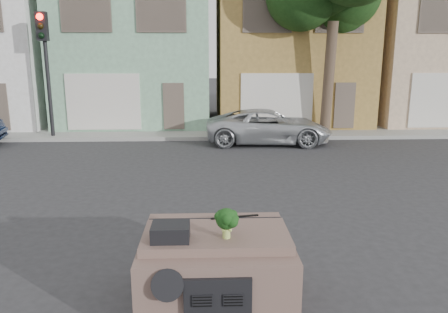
{
  "coord_description": "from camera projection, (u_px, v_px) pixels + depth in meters",
  "views": [
    {
      "loc": [
        -0.11,
        -8.52,
        3.39
      ],
      "look_at": [
        0.25,
        0.5,
        1.3
      ],
      "focal_mm": 35.0,
      "sensor_mm": 36.0,
      "label": 1
    }
  ],
  "objects": [
    {
      "name": "ground_plane",
      "position": [
        213.0,
        223.0,
        9.06
      ],
      "size": [
        120.0,
        120.0,
        0.0
      ],
      "primitive_type": "plane",
      "color": "#303033",
      "rests_on": "ground"
    },
    {
      "name": "townhouse_beige",
      "position": [
        428.0,
        48.0,
        22.77
      ],
      "size": [
        7.2,
        8.2,
        7.55
      ],
      "primitive_type": "cube",
      "color": "tan",
      "rests_on": "ground"
    },
    {
      "name": "traffic_signal",
      "position": [
        47.0,
        77.0,
        17.48
      ],
      "size": [
        0.4,
        0.4,
        5.1
      ],
      "primitive_type": "cube",
      "color": "black",
      "rests_on": "ground"
    },
    {
      "name": "car_dashboard",
      "position": [
        216.0,
        266.0,
        6.01
      ],
      "size": [
        2.0,
        1.8,
        1.12
      ],
      "primitive_type": "cube",
      "color": "brown",
      "rests_on": "ground"
    },
    {
      "name": "instrument_hump",
      "position": [
        171.0,
        232.0,
        5.5
      ],
      "size": [
        0.48,
        0.38,
        0.2
      ],
      "primitive_type": "cube",
      "color": "black",
      "rests_on": "car_dashboard"
    },
    {
      "name": "silver_pickup",
      "position": [
        268.0,
        143.0,
        17.27
      ],
      "size": [
        4.98,
        2.55,
        1.35
      ],
      "primitive_type": "imported",
      "rotation": [
        0.0,
        0.0,
        1.5
      ],
      "color": "#B8BCC1",
      "rests_on": "ground"
    },
    {
      "name": "wiper_arm",
      "position": [
        235.0,
        217.0,
        6.26
      ],
      "size": [
        0.69,
        0.15,
        0.02
      ],
      "primitive_type": "cube",
      "rotation": [
        0.0,
        0.0,
        0.17
      ],
      "color": "black",
      "rests_on": "car_dashboard"
    },
    {
      "name": "townhouse_mint",
      "position": [
        140.0,
        48.0,
        22.19
      ],
      "size": [
        7.2,
        8.2,
        7.55
      ],
      "primitive_type": "cube",
      "color": "#7EAD8C",
      "rests_on": "ground"
    },
    {
      "name": "sidewalk",
      "position": [
        209.0,
        133.0,
        19.26
      ],
      "size": [
        40.0,
        3.0,
        0.15
      ],
      "primitive_type": "cube",
      "color": "gray",
      "rests_on": "ground"
    },
    {
      "name": "broccoli",
      "position": [
        226.0,
        223.0,
        5.53
      ],
      "size": [
        0.39,
        0.39,
        0.4
      ],
      "primitive_type": "cube",
      "rotation": [
        0.0,
        0.0,
        3.35
      ],
      "color": "black",
      "rests_on": "car_dashboard"
    },
    {
      "name": "townhouse_tan",
      "position": [
        286.0,
        48.0,
        22.48
      ],
      "size": [
        7.2,
        8.2,
        7.55
      ],
      "primitive_type": "cube",
      "color": "olive",
      "rests_on": "ground"
    },
    {
      "name": "tree_near",
      "position": [
        331.0,
        34.0,
        17.83
      ],
      "size": [
        4.4,
        4.0,
        8.5
      ],
      "primitive_type": "cube",
      "color": "#183612",
      "rests_on": "ground"
    }
  ]
}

